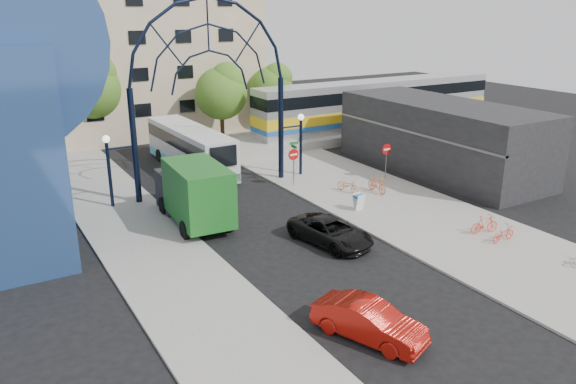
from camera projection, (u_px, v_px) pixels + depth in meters
ground at (340, 274)px, 25.27m from camera, size 120.00×120.00×0.00m
sidewalk_east at (412, 214)px, 32.39m from camera, size 8.00×56.00×0.12m
plaza_west at (157, 255)px, 27.01m from camera, size 5.00×50.00×0.12m
gateway_arch at (209, 56)px, 34.01m from camera, size 13.64×0.44×12.10m
stop_sign at (294, 158)px, 36.77m from camera, size 0.80×0.07×2.50m
do_not_enter_sign at (387, 153)px, 38.14m from camera, size 0.76×0.07×2.48m
street_name_sign at (294, 153)px, 37.41m from camera, size 0.70×0.70×2.80m
sandwich_board at (359, 200)px, 32.63m from camera, size 0.55×0.61×0.99m
commercial_block_east at (441, 137)px, 40.39m from camera, size 6.00×16.00×5.00m
apartment_block at (142, 56)px, 52.59m from camera, size 20.00×12.10×14.00m
train_platform at (377, 130)px, 52.78m from camera, size 32.00×5.00×0.80m
train_car at (378, 103)px, 52.00m from camera, size 25.10×3.05×4.20m
tree_north_a at (223, 90)px, 47.95m from camera, size 4.48×4.48×7.00m
tree_north_b at (91, 85)px, 46.18m from camera, size 5.12×5.12×8.00m
tree_north_c at (273, 87)px, 52.59m from camera, size 4.16×4.16×6.50m
city_bus at (190, 148)px, 40.96m from camera, size 2.87×11.37×3.10m
green_truck at (193, 192)px, 30.79m from camera, size 3.02×7.09×3.51m
black_suv at (330, 232)px, 28.26m from camera, size 2.99×5.07×1.32m
red_sedan at (369, 321)px, 20.16m from camera, size 2.96×4.49×1.40m
bike_near_a at (348, 185)px, 35.91m from camera, size 1.02×1.78×0.89m
bike_near_b at (377, 184)px, 35.76m from camera, size 0.55×1.81×1.08m
bike_far_a at (503, 234)px, 28.34m from camera, size 1.57×0.60×0.82m
bike_far_b at (485, 224)px, 29.34m from camera, size 1.70×0.79×0.98m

